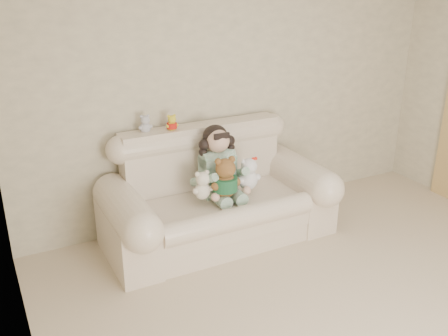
# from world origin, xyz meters

# --- Properties ---
(wall_back) EXTENTS (4.50, 0.00, 4.50)m
(wall_back) POSITION_xyz_m (0.00, 2.50, 1.30)
(wall_back) COLOR tan
(wall_back) RESTS_ON ground
(wall_left) EXTENTS (0.00, 5.00, 5.00)m
(wall_left) POSITION_xyz_m (-2.25, 0.00, 1.30)
(wall_left) COLOR tan
(wall_left) RESTS_ON ground
(sofa) EXTENTS (2.10, 0.95, 1.03)m
(sofa) POSITION_xyz_m (-0.47, 2.00, 0.52)
(sofa) COLOR #FFE6CD
(sofa) RESTS_ON floor
(seated_child) EXTENTS (0.42, 0.51, 0.67)m
(seated_child) POSITION_xyz_m (-0.44, 2.08, 0.76)
(seated_child) COLOR #357951
(seated_child) RESTS_ON sofa
(brown_teddy) EXTENTS (0.33, 0.28, 0.44)m
(brown_teddy) POSITION_xyz_m (-0.49, 1.84, 0.72)
(brown_teddy) COLOR brown
(brown_teddy) RESTS_ON sofa
(white_cat) EXTENTS (0.24, 0.19, 0.37)m
(white_cat) POSITION_xyz_m (-0.22, 1.89, 0.68)
(white_cat) COLOR white
(white_cat) RESTS_ON sofa
(cream_teddy) EXTENTS (0.24, 0.21, 0.31)m
(cream_teddy) POSITION_xyz_m (-0.68, 1.89, 0.65)
(cream_teddy) COLOR white
(cream_teddy) RESTS_ON sofa
(yellow_mini_bear) EXTENTS (0.12, 0.09, 0.18)m
(yellow_mini_bear) POSITION_xyz_m (-0.77, 2.34, 1.10)
(yellow_mini_bear) COLOR yellow
(yellow_mini_bear) RESTS_ON sofa
(grey_mini_plush) EXTENTS (0.14, 0.11, 0.20)m
(grey_mini_plush) POSITION_xyz_m (-1.00, 2.39, 1.11)
(grey_mini_plush) COLOR silver
(grey_mini_plush) RESTS_ON sofa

